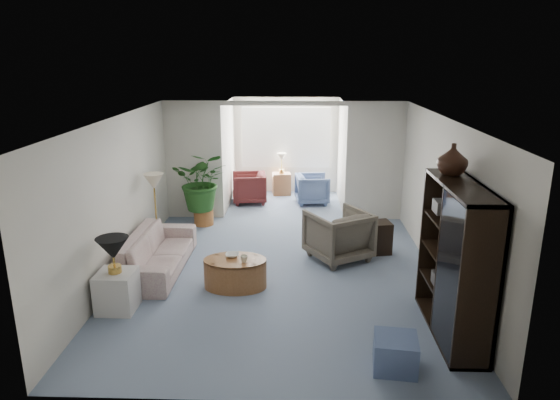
{
  "coord_description": "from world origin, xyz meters",
  "views": [
    {
      "loc": [
        0.26,
        -7.36,
        3.4
      ],
      "look_at": [
        0.0,
        0.6,
        1.1
      ],
      "focal_mm": 32.37,
      "sensor_mm": 36.0,
      "label": 1
    }
  ],
  "objects_px": {
    "wingback_chair": "(338,235)",
    "sunroom_chair_blue": "(312,189)",
    "coffee_bowl": "(232,255)",
    "sunroom_table": "(282,184)",
    "plant_pot": "(204,217)",
    "floor_lamp": "(154,181)",
    "sofa": "(157,252)",
    "end_table": "(117,291)",
    "coffee_table": "(235,273)",
    "framed_picture": "(446,175)",
    "ottoman": "(395,353)",
    "entertainment_cabinet": "(456,261)",
    "side_table_dark": "(376,237)",
    "sunroom_chair_maroon": "(249,188)",
    "coffee_cup": "(244,259)",
    "cabinet_urn": "(453,159)",
    "table_lamp": "(113,248)"
  },
  "relations": [
    {
      "from": "coffee_table",
      "to": "sunroom_table",
      "type": "distance_m",
      "value": 5.33
    },
    {
      "from": "coffee_table",
      "to": "table_lamp",
      "type": "bearing_deg",
      "value": -153.75
    },
    {
      "from": "end_table",
      "to": "sunroom_chair_blue",
      "type": "xyz_separation_m",
      "value": [
        2.83,
        5.31,
        0.07
      ]
    },
    {
      "from": "floor_lamp",
      "to": "coffee_table",
      "type": "bearing_deg",
      "value": -44.25
    },
    {
      "from": "side_table_dark",
      "to": "cabinet_urn",
      "type": "relative_size",
      "value": 1.43
    },
    {
      "from": "floor_lamp",
      "to": "sunroom_chair_maroon",
      "type": "relative_size",
      "value": 0.46
    },
    {
      "from": "sunroom_table",
      "to": "end_table",
      "type": "bearing_deg",
      "value": -108.96
    },
    {
      "from": "end_table",
      "to": "coffee_bowl",
      "type": "xyz_separation_m",
      "value": [
        1.49,
        0.86,
        0.2
      ]
    },
    {
      "from": "coffee_bowl",
      "to": "side_table_dark",
      "type": "xyz_separation_m",
      "value": [
        2.39,
        1.37,
        -0.19
      ]
    },
    {
      "from": "sunroom_chair_blue",
      "to": "sunroom_table",
      "type": "bearing_deg",
      "value": 37.85
    },
    {
      "from": "framed_picture",
      "to": "entertainment_cabinet",
      "type": "height_order",
      "value": "entertainment_cabinet"
    },
    {
      "from": "floor_lamp",
      "to": "plant_pot",
      "type": "height_order",
      "value": "floor_lamp"
    },
    {
      "from": "end_table",
      "to": "ottoman",
      "type": "height_order",
      "value": "end_table"
    },
    {
      "from": "end_table",
      "to": "sunroom_chair_blue",
      "type": "distance_m",
      "value": 6.02
    },
    {
      "from": "table_lamp",
      "to": "ottoman",
      "type": "relative_size",
      "value": 0.92
    },
    {
      "from": "coffee_cup",
      "to": "plant_pot",
      "type": "relative_size",
      "value": 0.27
    },
    {
      "from": "end_table",
      "to": "wingback_chair",
      "type": "bearing_deg",
      "value": 31.19
    },
    {
      "from": "end_table",
      "to": "coffee_bowl",
      "type": "bearing_deg",
      "value": 29.98
    },
    {
      "from": "cabinet_urn",
      "to": "sunroom_table",
      "type": "relative_size",
      "value": 0.73
    },
    {
      "from": "plant_pot",
      "to": "sunroom_table",
      "type": "bearing_deg",
      "value": 57.29
    },
    {
      "from": "coffee_bowl",
      "to": "sunroom_table",
      "type": "relative_size",
      "value": 0.38
    },
    {
      "from": "sofa",
      "to": "end_table",
      "type": "relative_size",
      "value": 3.86
    },
    {
      "from": "sofa",
      "to": "floor_lamp",
      "type": "relative_size",
      "value": 5.96
    },
    {
      "from": "coffee_bowl",
      "to": "plant_pot",
      "type": "distance_m",
      "value": 2.97
    },
    {
      "from": "side_table_dark",
      "to": "wingback_chair",
      "type": "bearing_deg",
      "value": -156.8
    },
    {
      "from": "plant_pot",
      "to": "sunroom_chair_blue",
      "type": "xyz_separation_m",
      "value": [
        2.29,
        1.65,
        0.18
      ]
    },
    {
      "from": "ottoman",
      "to": "coffee_bowl",
      "type": "bearing_deg",
      "value": 134.76
    },
    {
      "from": "coffee_table",
      "to": "sunroom_chair_maroon",
      "type": "bearing_deg",
      "value": 92.63
    },
    {
      "from": "ottoman",
      "to": "sunroom_chair_blue",
      "type": "xyz_separation_m",
      "value": [
        -0.74,
        6.55,
        0.15
      ]
    },
    {
      "from": "table_lamp",
      "to": "coffee_bowl",
      "type": "relative_size",
      "value": 2.14
    },
    {
      "from": "floor_lamp",
      "to": "sofa",
      "type": "bearing_deg",
      "value": -74.77
    },
    {
      "from": "sofa",
      "to": "cabinet_urn",
      "type": "bearing_deg",
      "value": -106.25
    },
    {
      "from": "framed_picture",
      "to": "end_table",
      "type": "height_order",
      "value": "framed_picture"
    },
    {
      "from": "sunroom_chair_maroon",
      "to": "ottoman",
      "type": "bearing_deg",
      "value": 11.75
    },
    {
      "from": "wingback_chair",
      "to": "sunroom_chair_maroon",
      "type": "bearing_deg",
      "value": -92.04
    },
    {
      "from": "side_table_dark",
      "to": "sofa",
      "type": "bearing_deg",
      "value": -166.62
    },
    {
      "from": "coffee_table",
      "to": "sunroom_chair_blue",
      "type": "distance_m",
      "value": 4.73
    },
    {
      "from": "floor_lamp",
      "to": "side_table_dark",
      "type": "distance_m",
      "value": 4.06
    },
    {
      "from": "floor_lamp",
      "to": "sunroom_chair_blue",
      "type": "xyz_separation_m",
      "value": [
        2.9,
        2.99,
        -0.91
      ]
    },
    {
      "from": "wingback_chair",
      "to": "sunroom_chair_blue",
      "type": "xyz_separation_m",
      "value": [
        -0.35,
        3.38,
        -0.09
      ]
    },
    {
      "from": "framed_picture",
      "to": "wingback_chair",
      "type": "height_order",
      "value": "framed_picture"
    },
    {
      "from": "table_lamp",
      "to": "entertainment_cabinet",
      "type": "xyz_separation_m",
      "value": [
        4.41,
        -0.42,
        0.06
      ]
    },
    {
      "from": "table_lamp",
      "to": "side_table_dark",
      "type": "distance_m",
      "value": 4.52
    },
    {
      "from": "end_table",
      "to": "sunroom_chair_maroon",
      "type": "distance_m",
      "value": 5.47
    },
    {
      "from": "sunroom_chair_blue",
      "to": "plant_pot",
      "type": "bearing_deg",
      "value": 118.62
    },
    {
      "from": "end_table",
      "to": "coffee_bowl",
      "type": "relative_size",
      "value": 2.7
    },
    {
      "from": "floor_lamp",
      "to": "wingback_chair",
      "type": "distance_m",
      "value": 3.37
    },
    {
      "from": "wingback_chair",
      "to": "floor_lamp",
      "type": "bearing_deg",
      "value": -37.69
    },
    {
      "from": "coffee_cup",
      "to": "sunroom_table",
      "type": "distance_m",
      "value": 5.42
    },
    {
      "from": "coffee_table",
      "to": "side_table_dark",
      "type": "height_order",
      "value": "side_table_dark"
    }
  ]
}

